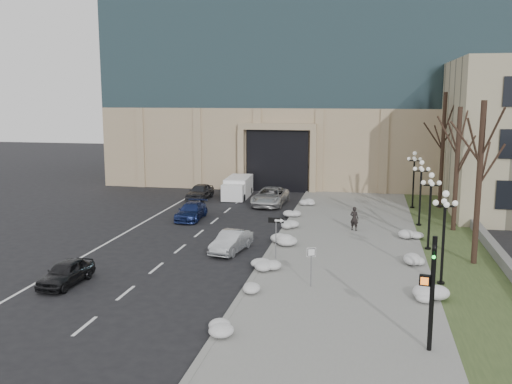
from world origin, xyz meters
TOP-DOWN VIEW (x-y plane):
  - ground at (0.00, 0.00)m, footprint 160.00×160.00m
  - sidewalk at (3.50, 14.00)m, footprint 9.00×40.00m
  - curb at (-1.00, 14.00)m, footprint 0.30×40.00m
  - grass_strip at (10.00, 14.00)m, footprint 4.00×40.00m
  - stone_wall at (12.00, 16.00)m, footprint 0.50×30.00m
  - office_tower at (-2.01, 43.58)m, footprint 40.00×24.70m
  - car_a at (-9.88, 2.58)m, footprint 1.67×3.68m
  - car_b at (-3.27, 9.95)m, footprint 2.01×4.02m
  - car_c at (-8.35, 18.18)m, footprint 1.90×4.36m
  - car_d at (-3.46, 24.84)m, footprint 2.75×5.53m
  - car_e at (-10.14, 26.41)m, footprint 1.86×4.14m
  - pedestrian at (3.80, 16.46)m, footprint 0.71×0.60m
  - box_truck at (-7.04, 28.01)m, footprint 2.23×5.78m
  - one_way_sign at (-0.21, 8.67)m, footprint 0.92×0.25m
  - keep_sign at (2.06, 4.29)m, footprint 0.43×0.18m
  - traffic_signal at (6.94, -1.82)m, footprint 0.75×1.00m
  - snow_clump_a at (-0.85, -1.99)m, footprint 1.10×1.60m
  - snow_clump_b at (-0.85, 2.97)m, footprint 1.10×1.60m
  - snow_clump_c at (-0.50, 6.80)m, footprint 1.10×1.60m
  - snow_clump_d at (-0.55, 12.10)m, footprint 1.10×1.60m
  - snow_clump_e at (-0.80, 16.38)m, footprint 1.10×1.60m
  - snow_clump_f at (-0.88, 20.10)m, footprint 1.10×1.60m
  - snow_clump_g at (-0.40, 24.62)m, footprint 1.10×1.60m
  - snow_clump_h at (7.47, 3.58)m, footprint 1.10×1.60m
  - snow_clump_i at (7.45, 9.11)m, footprint 1.10×1.60m
  - snow_clump_j at (7.47, 15.22)m, footprint 1.10×1.60m
  - lamppost_a at (8.30, 6.00)m, footprint 1.18×1.18m
  - lamppost_b at (8.30, 12.50)m, footprint 1.18×1.18m
  - lamppost_c at (8.30, 19.00)m, footprint 1.18×1.18m
  - lamppost_d at (8.30, 25.50)m, footprint 1.18×1.18m
  - tree_near at (10.50, 10.00)m, footprint 3.20×3.20m
  - tree_mid at (10.50, 18.00)m, footprint 3.20×3.20m
  - tree_far at (10.50, 26.00)m, footprint 3.20×3.20m

SIDE VIEW (x-z plane):
  - ground at x=0.00m, z-range 0.00..0.00m
  - grass_strip at x=10.00m, z-range 0.00..0.10m
  - sidewalk at x=3.50m, z-range 0.00..0.12m
  - curb at x=-1.00m, z-range 0.00..0.14m
  - snow_clump_a at x=-0.85m, z-range 0.12..0.48m
  - snow_clump_b at x=-0.85m, z-range 0.12..0.48m
  - snow_clump_c at x=-0.50m, z-range 0.12..0.48m
  - snow_clump_d at x=-0.55m, z-range 0.12..0.48m
  - snow_clump_e at x=-0.80m, z-range 0.12..0.48m
  - snow_clump_f at x=-0.88m, z-range 0.12..0.48m
  - snow_clump_g at x=-0.40m, z-range 0.12..0.48m
  - snow_clump_h at x=7.47m, z-range 0.12..0.48m
  - snow_clump_i at x=7.45m, z-range 0.12..0.48m
  - snow_clump_j at x=7.47m, z-range 0.12..0.48m
  - stone_wall at x=12.00m, z-range 0.00..0.70m
  - car_a at x=-9.88m, z-range 0.00..1.23m
  - car_c at x=-8.35m, z-range 0.00..1.25m
  - car_b at x=-3.27m, z-range 0.00..1.26m
  - car_e at x=-10.14m, z-range 0.00..1.38m
  - car_d at x=-3.46m, z-range 0.00..1.51m
  - box_truck at x=-7.04m, z-range -0.03..1.78m
  - pedestrian at x=3.80m, z-range 0.12..1.77m
  - keep_sign at x=2.06m, z-range 0.48..2.54m
  - one_way_sign at x=-0.21m, z-range 0.81..3.30m
  - traffic_signal at x=6.94m, z-range -0.02..4.36m
  - lamppost_a at x=8.30m, z-range 0.69..5.45m
  - lamppost_b at x=8.30m, z-range 0.69..5.45m
  - lamppost_c at x=8.30m, z-range 0.69..5.45m
  - lamppost_d at x=8.30m, z-range 0.69..5.45m
  - tree_mid at x=10.50m, z-range 1.25..9.75m
  - tree_near at x=10.50m, z-range 1.33..10.33m
  - tree_far at x=10.50m, z-range 1.40..10.90m
  - office_tower at x=-2.01m, z-range 0.49..36.49m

